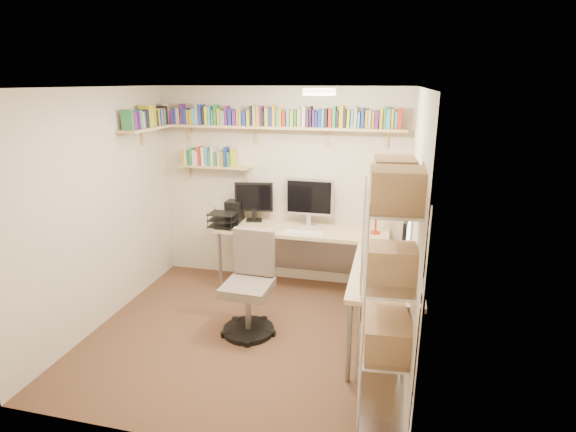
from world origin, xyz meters
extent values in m
plane|color=#4B3620|center=(0.00, 0.00, 0.00)|extent=(3.20, 3.20, 0.00)
cube|color=beige|center=(0.00, 1.50, 1.25)|extent=(3.20, 0.04, 2.50)
cube|color=beige|center=(-1.60, 0.00, 1.25)|extent=(0.04, 3.00, 2.50)
cube|color=beige|center=(1.60, 0.00, 1.25)|extent=(0.04, 3.00, 2.50)
cube|color=beige|center=(0.00, -1.50, 1.25)|extent=(3.20, 0.04, 2.50)
cube|color=white|center=(0.00, 0.00, 2.50)|extent=(3.20, 3.00, 0.04)
cube|color=beige|center=(1.59, 0.55, 1.55)|extent=(0.01, 0.30, 0.42)
cube|color=white|center=(1.59, 0.15, 1.50)|extent=(0.01, 0.28, 0.38)
cylinder|color=#FFEAC6|center=(0.70, 0.20, 2.46)|extent=(0.30, 0.30, 0.06)
cube|color=tan|center=(0.00, 1.38, 2.02)|extent=(3.05, 0.25, 0.03)
cube|color=tan|center=(-1.48, 0.95, 2.02)|extent=(0.25, 1.00, 0.03)
cube|color=tan|center=(-0.85, 1.40, 1.50)|extent=(0.95, 0.20, 0.02)
cube|color=tan|center=(-1.20, 1.44, 1.95)|extent=(0.03, 0.20, 0.20)
cube|color=tan|center=(-0.30, 1.44, 1.95)|extent=(0.03, 0.20, 0.20)
cube|color=tan|center=(0.60, 1.44, 1.95)|extent=(0.03, 0.20, 0.20)
cube|color=tan|center=(1.30, 1.44, 1.95)|extent=(0.03, 0.20, 0.20)
cube|color=beige|center=(-1.47, 1.38, 2.16)|extent=(0.03, 0.12, 0.25)
cube|color=beige|center=(-1.42, 1.38, 2.12)|extent=(0.04, 0.12, 0.18)
cube|color=#521A64|center=(-1.37, 1.38, 2.12)|extent=(0.04, 0.15, 0.17)
cube|color=navy|center=(-1.33, 1.38, 2.13)|extent=(0.03, 0.12, 0.19)
cube|color=tan|center=(-1.29, 1.38, 2.13)|extent=(0.04, 0.12, 0.20)
cube|color=#521A64|center=(-1.23, 1.38, 2.16)|extent=(0.03, 0.11, 0.25)
cube|color=navy|center=(-1.19, 1.38, 2.13)|extent=(0.04, 0.13, 0.19)
cube|color=#BB9316|center=(-1.15, 1.38, 2.12)|extent=(0.03, 0.12, 0.18)
cube|color=#BB9316|center=(-1.11, 1.38, 2.12)|extent=(0.04, 0.12, 0.18)
cube|color=teal|center=(-1.07, 1.38, 2.13)|extent=(0.04, 0.14, 0.19)
cube|color=tan|center=(-1.02, 1.38, 2.16)|extent=(0.03, 0.13, 0.25)
cube|color=navy|center=(-0.98, 1.38, 2.16)|extent=(0.04, 0.15, 0.24)
cube|color=black|center=(-0.94, 1.38, 2.14)|extent=(0.02, 0.15, 0.21)
cube|color=gold|center=(-0.90, 1.38, 2.14)|extent=(0.04, 0.13, 0.22)
cube|color=teal|center=(-0.86, 1.38, 2.14)|extent=(0.03, 0.12, 0.22)
cube|color=#28793D|center=(-0.82, 1.38, 2.13)|extent=(0.02, 0.15, 0.18)
cube|color=#28793D|center=(-0.78, 1.38, 2.16)|extent=(0.03, 0.14, 0.24)
cube|color=#BB9316|center=(-0.74, 1.38, 2.13)|extent=(0.03, 0.13, 0.20)
cube|color=teal|center=(-0.71, 1.38, 2.12)|extent=(0.02, 0.11, 0.17)
cube|color=tan|center=(-0.68, 1.38, 2.12)|extent=(0.03, 0.12, 0.17)
cube|color=#521A64|center=(-0.64, 1.38, 2.15)|extent=(0.03, 0.15, 0.23)
cube|color=navy|center=(-0.59, 1.38, 2.13)|extent=(0.04, 0.14, 0.19)
cube|color=#521A64|center=(-0.53, 1.38, 2.13)|extent=(0.04, 0.13, 0.18)
cube|color=#BB9316|center=(-0.49, 1.38, 2.13)|extent=(0.03, 0.11, 0.19)
cube|color=tan|center=(-0.46, 1.38, 2.13)|extent=(0.02, 0.14, 0.20)
cube|color=navy|center=(-0.41, 1.38, 2.12)|extent=(0.04, 0.14, 0.17)
cube|color=gold|center=(-0.36, 1.38, 2.13)|extent=(0.04, 0.11, 0.18)
cube|color=black|center=(-0.32, 1.38, 2.15)|extent=(0.03, 0.12, 0.24)
cube|color=tan|center=(-0.28, 1.38, 2.15)|extent=(0.04, 0.14, 0.24)
cube|color=#BB9316|center=(-0.23, 1.38, 2.15)|extent=(0.04, 0.13, 0.23)
cube|color=#521A64|center=(-0.20, 1.38, 2.15)|extent=(0.03, 0.13, 0.23)
cube|color=black|center=(-0.17, 1.38, 2.13)|extent=(0.03, 0.15, 0.18)
cube|color=gold|center=(-0.12, 1.38, 2.14)|extent=(0.04, 0.15, 0.21)
cube|color=navy|center=(-0.08, 1.38, 2.14)|extent=(0.03, 0.15, 0.22)
cube|color=#BB9316|center=(-0.04, 1.38, 2.15)|extent=(0.04, 0.13, 0.24)
cube|color=teal|center=(0.01, 1.38, 2.14)|extent=(0.03, 0.12, 0.20)
cube|color=#BB9316|center=(0.05, 1.38, 2.14)|extent=(0.03, 0.15, 0.20)
cube|color=#AC2216|center=(0.09, 1.38, 2.12)|extent=(0.03, 0.14, 0.17)
cube|color=teal|center=(0.14, 1.38, 2.13)|extent=(0.04, 0.11, 0.20)
cube|color=gold|center=(0.19, 1.38, 2.13)|extent=(0.04, 0.14, 0.19)
cube|color=#28793D|center=(0.23, 1.38, 2.13)|extent=(0.02, 0.15, 0.19)
cube|color=tan|center=(0.27, 1.38, 2.14)|extent=(0.04, 0.12, 0.21)
cube|color=beige|center=(0.33, 1.38, 2.16)|extent=(0.04, 0.13, 0.24)
cube|color=#521A64|center=(0.37, 1.38, 2.13)|extent=(0.02, 0.12, 0.20)
cube|color=black|center=(0.41, 1.38, 2.15)|extent=(0.02, 0.15, 0.24)
cube|color=#521A64|center=(0.45, 1.38, 2.13)|extent=(0.02, 0.14, 0.20)
cube|color=navy|center=(0.48, 1.38, 2.12)|extent=(0.02, 0.11, 0.18)
cube|color=navy|center=(0.52, 1.38, 2.14)|extent=(0.04, 0.13, 0.21)
cube|color=teal|center=(0.56, 1.38, 2.14)|extent=(0.02, 0.13, 0.20)
cube|color=black|center=(0.59, 1.38, 2.14)|extent=(0.04, 0.13, 0.21)
cube|color=#AC2216|center=(0.64, 1.38, 2.14)|extent=(0.04, 0.11, 0.21)
cube|color=#28793D|center=(0.69, 1.38, 2.16)|extent=(0.04, 0.14, 0.24)
cube|color=black|center=(0.73, 1.38, 2.13)|extent=(0.03, 0.14, 0.19)
cube|color=#BB9316|center=(0.77, 1.38, 2.16)|extent=(0.04, 0.13, 0.25)
cube|color=black|center=(0.81, 1.38, 2.14)|extent=(0.03, 0.11, 0.20)
cube|color=gold|center=(0.85, 1.38, 2.14)|extent=(0.03, 0.15, 0.20)
cube|color=teal|center=(0.90, 1.38, 2.14)|extent=(0.03, 0.13, 0.21)
cube|color=tan|center=(0.93, 1.38, 2.15)|extent=(0.03, 0.12, 0.24)
cube|color=teal|center=(0.97, 1.38, 2.12)|extent=(0.03, 0.12, 0.18)
cube|color=navy|center=(1.01, 1.38, 2.15)|extent=(0.03, 0.14, 0.23)
cube|color=#BB9316|center=(1.06, 1.38, 2.14)|extent=(0.03, 0.14, 0.20)
cube|color=tan|center=(1.09, 1.38, 2.13)|extent=(0.04, 0.12, 0.20)
cube|color=#BB9316|center=(1.13, 1.38, 2.13)|extent=(0.02, 0.12, 0.19)
cube|color=#521A64|center=(1.17, 1.38, 2.13)|extent=(0.04, 0.15, 0.20)
cube|color=#BB9316|center=(1.22, 1.38, 2.15)|extent=(0.03, 0.11, 0.22)
cube|color=#28793D|center=(1.26, 1.38, 2.16)|extent=(0.03, 0.11, 0.24)
cube|color=teal|center=(1.30, 1.38, 2.14)|extent=(0.04, 0.12, 0.22)
cube|color=gold|center=(1.35, 1.38, 2.14)|extent=(0.03, 0.12, 0.22)
cube|color=teal|center=(1.39, 1.38, 2.13)|extent=(0.03, 0.12, 0.19)
cube|color=#AC2216|center=(1.43, 1.38, 2.15)|extent=(0.04, 0.14, 0.23)
cube|color=#28793D|center=(-1.48, 0.52, 2.15)|extent=(0.14, 0.03, 0.22)
cube|color=#521A64|center=(-1.48, 0.56, 2.14)|extent=(0.13, 0.04, 0.22)
cube|color=#521A64|center=(-1.48, 0.61, 2.13)|extent=(0.11, 0.04, 0.18)
cube|color=#521A64|center=(-1.48, 0.66, 2.13)|extent=(0.13, 0.03, 0.19)
cube|color=teal|center=(-1.48, 0.70, 2.14)|extent=(0.13, 0.03, 0.20)
cube|color=gold|center=(-1.48, 0.75, 2.13)|extent=(0.13, 0.04, 0.19)
cube|color=navy|center=(-1.48, 0.79, 2.13)|extent=(0.14, 0.03, 0.19)
cube|color=black|center=(-1.48, 0.83, 2.14)|extent=(0.15, 0.04, 0.20)
cube|color=gold|center=(-1.48, 0.88, 2.16)|extent=(0.15, 0.04, 0.25)
cube|color=gold|center=(-1.48, 0.94, 2.16)|extent=(0.15, 0.04, 0.25)
cube|color=#28793D|center=(-1.48, 0.98, 2.14)|extent=(0.12, 0.03, 0.22)
cube|color=gold|center=(-1.48, 1.02, 2.16)|extent=(0.13, 0.03, 0.24)
cube|color=black|center=(-1.48, 1.06, 2.12)|extent=(0.12, 0.04, 0.17)
cube|color=gold|center=(-1.48, 1.10, 2.14)|extent=(0.14, 0.02, 0.20)
cube|color=navy|center=(-1.48, 1.13, 2.13)|extent=(0.14, 0.02, 0.18)
cube|color=teal|center=(-1.48, 1.16, 2.13)|extent=(0.15, 0.02, 0.19)
cube|color=#AC2216|center=(-1.48, 1.20, 2.14)|extent=(0.13, 0.04, 0.20)
cube|color=teal|center=(-1.48, 1.24, 2.13)|extent=(0.13, 0.03, 0.19)
cube|color=black|center=(-1.48, 1.28, 2.15)|extent=(0.15, 0.03, 0.22)
cube|color=gold|center=(-1.48, 1.32, 2.12)|extent=(0.14, 0.03, 0.18)
cube|color=#BB9316|center=(-1.48, 1.36, 2.14)|extent=(0.13, 0.03, 0.21)
cube|color=#BB9316|center=(-1.27, 1.40, 1.61)|extent=(0.03, 0.14, 0.20)
cube|color=beige|center=(-1.23, 1.40, 1.62)|extent=(0.03, 0.11, 0.22)
cube|color=#28793D|center=(-1.19, 1.40, 1.61)|extent=(0.03, 0.11, 0.19)
cube|color=#28793D|center=(-1.15, 1.40, 1.62)|extent=(0.04, 0.15, 0.21)
cube|color=beige|center=(-1.11, 1.40, 1.61)|extent=(0.04, 0.14, 0.19)
cube|color=beige|center=(-1.07, 1.40, 1.60)|extent=(0.03, 0.12, 0.18)
cube|color=#AC2216|center=(-1.03, 1.40, 1.63)|extent=(0.04, 0.14, 0.24)
cube|color=beige|center=(-0.98, 1.40, 1.63)|extent=(0.04, 0.14, 0.24)
cube|color=teal|center=(-0.93, 1.40, 1.63)|extent=(0.03, 0.14, 0.23)
cube|color=#28793D|center=(-0.89, 1.40, 1.61)|extent=(0.03, 0.14, 0.20)
cube|color=beige|center=(-0.86, 1.40, 1.63)|extent=(0.03, 0.15, 0.24)
cube|color=#28793D|center=(-0.82, 1.40, 1.60)|extent=(0.04, 0.12, 0.17)
cube|color=tan|center=(-0.76, 1.40, 1.61)|extent=(0.04, 0.15, 0.20)
cube|color=#BB9316|center=(-0.72, 1.40, 1.61)|extent=(0.03, 0.15, 0.19)
cube|color=navy|center=(-0.68, 1.40, 1.63)|extent=(0.03, 0.15, 0.24)
cube|color=#28793D|center=(-0.63, 1.40, 1.60)|extent=(0.04, 0.15, 0.18)
cube|color=gold|center=(-0.59, 1.40, 1.63)|extent=(0.04, 0.11, 0.23)
cube|color=tan|center=(0.35, 1.22, 0.80)|extent=(2.10, 0.66, 0.04)
cube|color=tan|center=(1.40, 0.15, 0.80)|extent=(0.66, 1.44, 0.04)
cylinder|color=gray|center=(-0.64, 0.94, 0.39)|extent=(0.04, 0.04, 0.77)
cylinder|color=gray|center=(-0.64, 1.50, 0.39)|extent=(0.04, 0.04, 0.77)
cylinder|color=gray|center=(1.68, 1.50, 0.39)|extent=(0.04, 0.04, 0.77)
cylinder|color=gray|center=(1.12, -0.51, 0.39)|extent=(0.04, 0.04, 0.77)
cylinder|color=gray|center=(1.68, -0.51, 0.39)|extent=(0.04, 0.04, 0.77)
cube|color=gray|center=(0.35, 1.51, 0.44)|extent=(1.99, 0.02, 0.61)
cube|color=silver|center=(0.41, 1.35, 1.18)|extent=(0.61, 0.03, 0.46)
cube|color=black|center=(0.41, 1.33, 1.18)|extent=(0.55, 0.00, 0.40)
cube|color=black|center=(-0.31, 1.35, 1.14)|extent=(0.49, 0.03, 0.38)
cube|color=black|center=(1.55, 0.20, 1.16)|extent=(0.03, 0.64, 0.42)
cube|color=white|center=(1.53, 0.20, 1.16)|extent=(0.00, 0.58, 0.36)
cube|color=white|center=(0.41, 1.02, 0.83)|extent=(0.46, 0.14, 0.02)
cube|color=white|center=(1.23, 0.20, 0.83)|extent=(0.14, 0.44, 0.02)
cylinder|color=#AC200E|center=(1.23, 1.22, 0.83)|extent=(0.11, 0.11, 0.02)
cylinder|color=#AC200E|center=(1.23, 1.22, 0.99)|extent=(0.03, 0.03, 0.31)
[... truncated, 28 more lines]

